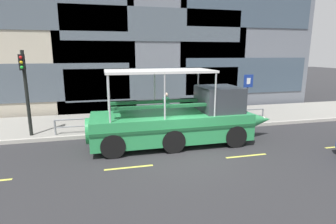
# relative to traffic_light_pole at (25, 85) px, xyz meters

# --- Properties ---
(ground_plane) EXTENTS (120.00, 120.00, 0.00)m
(ground_plane) POSITION_rel_traffic_light_pole_xyz_m (6.73, -3.62, -2.66)
(ground_plane) COLOR #2B2B2D
(sidewalk) EXTENTS (32.00, 4.80, 0.18)m
(sidewalk) POSITION_rel_traffic_light_pole_xyz_m (6.73, 1.98, -2.57)
(sidewalk) COLOR gray
(sidewalk) RESTS_ON ground_plane
(curb_edge) EXTENTS (32.00, 0.18, 0.18)m
(curb_edge) POSITION_rel_traffic_light_pole_xyz_m (6.73, -0.51, -2.57)
(curb_edge) COLOR #B2ADA3
(curb_edge) RESTS_ON ground_plane
(lane_centreline) EXTENTS (25.80, 0.12, 0.01)m
(lane_centreline) POSITION_rel_traffic_light_pole_xyz_m (6.73, -4.49, -2.66)
(lane_centreline) COLOR #DBD64C
(lane_centreline) RESTS_ON ground_plane
(curb_guardrail) EXTENTS (11.57, 0.09, 0.78)m
(curb_guardrail) POSITION_rel_traffic_light_pole_xyz_m (6.89, -0.17, -1.96)
(curb_guardrail) COLOR gray
(curb_guardrail) RESTS_ON sidewalk
(traffic_light_pole) EXTENTS (0.24, 0.46, 4.09)m
(traffic_light_pole) POSITION_rel_traffic_light_pole_xyz_m (0.00, 0.00, 0.00)
(traffic_light_pole) COLOR black
(traffic_light_pole) RESTS_ON sidewalk
(parking_sign) EXTENTS (0.60, 0.12, 2.70)m
(parking_sign) POSITION_rel_traffic_light_pole_xyz_m (11.99, 0.61, -0.64)
(parking_sign) COLOR #4C4F54
(parking_sign) RESTS_ON sidewalk
(duck_tour_boat) EXTENTS (8.93, 2.52, 3.42)m
(duck_tour_boat) POSITION_rel_traffic_light_pole_xyz_m (7.02, -2.27, -1.55)
(duck_tour_boat) COLOR #2D9351
(duck_tour_boat) RESTS_ON ground_plane
(pedestrian_near_bow) EXTENTS (0.25, 0.51, 1.78)m
(pedestrian_near_bow) POSITION_rel_traffic_light_pole_xyz_m (9.53, 0.52, -1.40)
(pedestrian_near_bow) COLOR black
(pedestrian_near_bow) RESTS_ON sidewalk
(pedestrian_mid_left) EXTENTS (0.35, 0.40, 1.72)m
(pedestrian_mid_left) POSITION_rel_traffic_light_pole_xyz_m (7.05, 1.06, -1.44)
(pedestrian_mid_left) COLOR #47423D
(pedestrian_mid_left) RESTS_ON sidewalk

